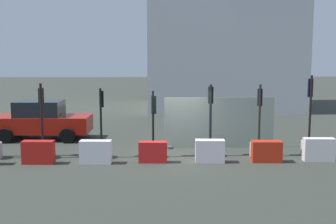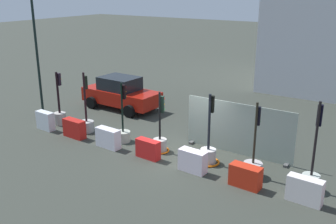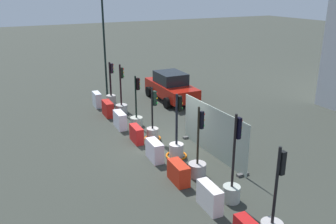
{
  "view_description": "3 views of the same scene",
  "coord_description": "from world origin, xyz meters",
  "px_view_note": "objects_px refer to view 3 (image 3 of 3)",
  "views": [
    {
      "loc": [
        -1.04,
        -15.98,
        3.86
      ],
      "look_at": [
        -0.47,
        -0.23,
        1.73
      ],
      "focal_mm": 44.94,
      "sensor_mm": 36.0,
      "label": 1
    },
    {
      "loc": [
        7.47,
        -12.56,
        6.55
      ],
      "look_at": [
        -0.9,
        0.13,
        1.63
      ],
      "focal_mm": 41.82,
      "sensor_mm": 36.0,
      "label": 2
    },
    {
      "loc": [
        13.5,
        -6.96,
        6.83
      ],
      "look_at": [
        -0.59,
        0.33,
        1.39
      ],
      "focal_mm": 39.01,
      "sensor_mm": 36.0,
      "label": 3
    }
  ],
  "objects_px": {
    "traffic_light_1": "(122,105)",
    "traffic_light_3": "(153,130)",
    "traffic_light_4": "(177,146)",
    "construction_barrier_2": "(120,120)",
    "traffic_light_7": "(273,221)",
    "traffic_light_0": "(111,96)",
    "car_red_compact": "(171,87)",
    "traffic_light_2": "(137,117)",
    "traffic_light_6": "(232,186)",
    "construction_barrier_5": "(179,173)",
    "street_lamp_post": "(103,29)",
    "traffic_light_5": "(197,165)",
    "construction_barrier_0": "(97,100)",
    "construction_barrier_1": "(108,109)",
    "construction_barrier_6": "(210,197)",
    "construction_barrier_4": "(155,151)",
    "construction_barrier_3": "(136,134)"
  },
  "relations": [
    {
      "from": "traffic_light_1",
      "to": "traffic_light_3",
      "type": "distance_m",
      "value": 4.17
    },
    {
      "from": "traffic_light_4",
      "to": "construction_barrier_2",
      "type": "relative_size",
      "value": 2.41
    },
    {
      "from": "traffic_light_7",
      "to": "traffic_light_0",
      "type": "bearing_deg",
      "value": 179.94
    },
    {
      "from": "traffic_light_0",
      "to": "traffic_light_1",
      "type": "xyz_separation_m",
      "value": [
        1.83,
        -0.02,
        -0.05
      ]
    },
    {
      "from": "construction_barrier_2",
      "to": "car_red_compact",
      "type": "bearing_deg",
      "value": 124.17
    },
    {
      "from": "traffic_light_2",
      "to": "traffic_light_6",
      "type": "distance_m",
      "value": 8.01
    },
    {
      "from": "construction_barrier_5",
      "to": "car_red_compact",
      "type": "distance_m",
      "value": 10.39
    },
    {
      "from": "traffic_light_4",
      "to": "street_lamp_post",
      "type": "height_order",
      "value": "street_lamp_post"
    },
    {
      "from": "traffic_light_7",
      "to": "construction_barrier_5",
      "type": "bearing_deg",
      "value": -167.29
    },
    {
      "from": "traffic_light_5",
      "to": "construction_barrier_0",
      "type": "bearing_deg",
      "value": -175.21
    },
    {
      "from": "traffic_light_6",
      "to": "construction_barrier_1",
      "type": "bearing_deg",
      "value": -174.85
    },
    {
      "from": "construction_barrier_2",
      "to": "street_lamp_post",
      "type": "xyz_separation_m",
      "value": [
        -5.51,
        1.14,
        4.0
      ]
    },
    {
      "from": "construction_barrier_1",
      "to": "construction_barrier_2",
      "type": "xyz_separation_m",
      "value": [
        2.06,
        -0.04,
        0.0
      ]
    },
    {
      "from": "traffic_light_2",
      "to": "construction_barrier_1",
      "type": "distance_m",
      "value": 2.32
    },
    {
      "from": "construction_barrier_5",
      "to": "car_red_compact",
      "type": "xyz_separation_m",
      "value": [
        -9.31,
        4.6,
        0.49
      ]
    },
    {
      "from": "traffic_light_6",
      "to": "construction_barrier_5",
      "type": "relative_size",
      "value": 2.83
    },
    {
      "from": "traffic_light_7",
      "to": "construction_barrier_2",
      "type": "xyz_separation_m",
      "value": [
        -10.14,
        -0.87,
        -0.1
      ]
    },
    {
      "from": "traffic_light_4",
      "to": "construction_barrier_2",
      "type": "bearing_deg",
      "value": -167.3
    },
    {
      "from": "traffic_light_5",
      "to": "construction_barrier_6",
      "type": "relative_size",
      "value": 2.45
    },
    {
      "from": "traffic_light_5",
      "to": "construction_barrier_1",
      "type": "bearing_deg",
      "value": -174.39
    },
    {
      "from": "traffic_light_2",
      "to": "traffic_light_5",
      "type": "relative_size",
      "value": 0.95
    },
    {
      "from": "traffic_light_6",
      "to": "construction_barrier_4",
      "type": "distance_m",
      "value": 4.11
    },
    {
      "from": "traffic_light_6",
      "to": "construction_barrier_2",
      "type": "bearing_deg",
      "value": -173.28
    },
    {
      "from": "traffic_light_4",
      "to": "car_red_compact",
      "type": "relative_size",
      "value": 0.62
    },
    {
      "from": "traffic_light_4",
      "to": "construction_barrier_6",
      "type": "distance_m",
      "value": 4.0
    },
    {
      "from": "traffic_light_0",
      "to": "construction_barrier_5",
      "type": "height_order",
      "value": "traffic_light_0"
    },
    {
      "from": "construction_barrier_1",
      "to": "construction_barrier_4",
      "type": "xyz_separation_m",
      "value": [
        6.18,
        -0.04,
        -0.0
      ]
    },
    {
      "from": "traffic_light_0",
      "to": "construction_barrier_0",
      "type": "relative_size",
      "value": 2.67
    },
    {
      "from": "construction_barrier_2",
      "to": "street_lamp_post",
      "type": "relative_size",
      "value": 0.16
    },
    {
      "from": "traffic_light_0",
      "to": "construction_barrier_6",
      "type": "bearing_deg",
      "value": -3.99
    },
    {
      "from": "traffic_light_7",
      "to": "construction_barrier_3",
      "type": "distance_m",
      "value": 8.13
    },
    {
      "from": "construction_barrier_6",
      "to": "construction_barrier_0",
      "type": "bearing_deg",
      "value": -179.77
    },
    {
      "from": "traffic_light_5",
      "to": "construction_barrier_1",
      "type": "xyz_separation_m",
      "value": [
        -8.18,
        -0.8,
        -0.05
      ]
    },
    {
      "from": "traffic_light_4",
      "to": "construction_barrier_3",
      "type": "height_order",
      "value": "traffic_light_4"
    },
    {
      "from": "construction_barrier_5",
      "to": "construction_barrier_3",
      "type": "bearing_deg",
      "value": 179.13
    },
    {
      "from": "traffic_light_7",
      "to": "construction_barrier_4",
      "type": "xyz_separation_m",
      "value": [
        -6.02,
        -0.88,
        -0.1
      ]
    },
    {
      "from": "construction_barrier_6",
      "to": "construction_barrier_3",
      "type": "bearing_deg",
      "value": 179.99
    },
    {
      "from": "construction_barrier_1",
      "to": "construction_barrier_2",
      "type": "relative_size",
      "value": 0.99
    },
    {
      "from": "traffic_light_5",
      "to": "traffic_light_1",
      "type": "bearing_deg",
      "value": 179.81
    },
    {
      "from": "traffic_light_7",
      "to": "construction_barrier_2",
      "type": "relative_size",
      "value": 2.47
    },
    {
      "from": "construction_barrier_0",
      "to": "construction_barrier_3",
      "type": "distance_m",
      "value": 6.01
    },
    {
      "from": "traffic_light_3",
      "to": "car_red_compact",
      "type": "xyz_separation_m",
      "value": [
        -5.18,
        3.71,
        0.43
      ]
    },
    {
      "from": "traffic_light_1",
      "to": "car_red_compact",
      "type": "distance_m",
      "value": 3.86
    },
    {
      "from": "traffic_light_2",
      "to": "construction_barrier_6",
      "type": "height_order",
      "value": "traffic_light_2"
    },
    {
      "from": "traffic_light_0",
      "to": "traffic_light_5",
      "type": "distance_m",
      "value": 10.05
    },
    {
      "from": "traffic_light_4",
      "to": "construction_barrier_3",
      "type": "xyz_separation_m",
      "value": [
        -2.21,
        -0.91,
        -0.08
      ]
    },
    {
      "from": "traffic_light_2",
      "to": "traffic_light_4",
      "type": "height_order",
      "value": "traffic_light_4"
    },
    {
      "from": "traffic_light_7",
      "to": "traffic_light_6",
      "type": "bearing_deg",
      "value": 177.65
    },
    {
      "from": "construction_barrier_1",
      "to": "construction_barrier_6",
      "type": "relative_size",
      "value": 1.0
    },
    {
      "from": "traffic_light_3",
      "to": "construction_barrier_3",
      "type": "bearing_deg",
      "value": -91.09
    }
  ]
}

